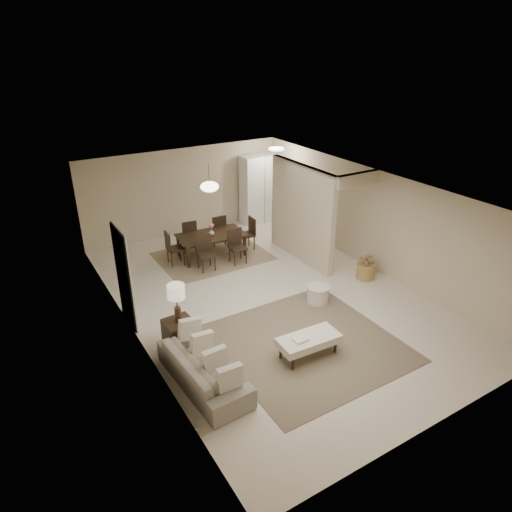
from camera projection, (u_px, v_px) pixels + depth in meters
floor at (267, 296)px, 10.28m from camera, size 9.00×9.00×0.00m
ceiling at (269, 189)px, 9.20m from camera, size 9.00×9.00×0.00m
back_wall at (185, 191)px, 13.22m from camera, size 6.00×0.00×6.00m
left_wall at (130, 280)px, 8.34m from camera, size 0.00×9.00×9.00m
right_wall at (371, 220)px, 11.14m from camera, size 0.00×9.00×9.00m
partition at (301, 213)px, 11.55m from camera, size 0.15×2.50×2.50m
doorway at (123, 278)px, 8.92m from camera, size 0.04×0.90×2.04m
pantry_cabinet at (260, 189)px, 14.13m from camera, size 1.20×0.55×2.10m
flush_light at (276, 149)px, 12.77m from camera, size 0.44×0.44×0.05m
living_rug at (307, 343)px, 8.68m from camera, size 3.20×3.20×0.01m
sofa at (204, 369)px, 7.56m from camera, size 2.06×0.91×0.59m
ottoman_bench at (309, 341)px, 8.22m from camera, size 1.17×0.58×0.41m
side_table at (180, 334)px, 8.47m from camera, size 0.54×0.54×0.57m
table_lamp at (176, 295)px, 8.11m from camera, size 0.32×0.32×0.76m
round_pouf at (318, 294)px, 9.98m from camera, size 0.49×0.49×0.38m
wicker_basket at (366, 271)px, 10.99m from camera, size 0.59×0.59×0.38m
dining_rug at (213, 256)px, 12.17m from camera, size 2.80×2.10×0.01m
dining_table at (212, 246)px, 12.04m from camera, size 1.81×1.09×0.61m
dining_chairs at (212, 241)px, 11.98m from camera, size 2.43×1.82×0.90m
vase at (212, 232)px, 11.88m from camera, size 0.19×0.19×0.15m
yellow_mat at (301, 238)px, 13.28m from camera, size 0.88×0.58×0.01m
pendant_light at (210, 187)px, 11.35m from camera, size 0.46×0.46×0.71m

